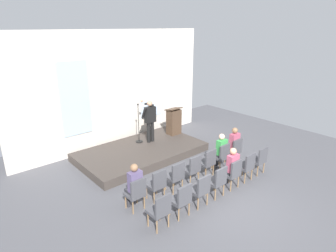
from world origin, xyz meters
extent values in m
plane|color=#4C4C51|center=(0.00, 0.00, 0.00)|extent=(14.82, 14.82, 0.00)
cube|color=silver|center=(0.00, 5.70, 2.25)|extent=(8.47, 0.10, 4.50)
cube|color=silver|center=(-1.69, 5.64, 2.16)|extent=(1.11, 0.04, 2.66)
cube|color=silver|center=(-0.99, 5.65, 2.25)|extent=(0.20, 0.08, 4.50)
cube|color=silver|center=(1.69, 5.64, 2.16)|extent=(1.11, 0.04, 2.66)
cube|color=silver|center=(2.40, 5.65, 2.25)|extent=(0.20, 0.08, 4.50)
cube|color=#3F3833|center=(0.00, 4.09, 0.15)|extent=(4.58, 2.62, 0.29)
cylinder|color=black|center=(0.58, 4.38, 0.70)|extent=(0.14, 0.14, 0.81)
cylinder|color=black|center=(0.76, 4.38, 0.70)|extent=(0.14, 0.14, 0.81)
cube|color=black|center=(0.67, 4.38, 1.41)|extent=(0.42, 0.22, 0.61)
cube|color=#26663F|center=(0.67, 4.50, 1.48)|extent=(0.06, 0.01, 0.36)
sphere|color=tan|center=(0.67, 4.39, 1.84)|extent=(0.21, 0.21, 0.21)
cylinder|color=black|center=(0.43, 4.46, 1.49)|extent=(0.09, 0.28, 0.45)
cylinder|color=black|center=(0.82, 4.51, 1.73)|extent=(0.15, 0.36, 0.15)
cylinder|color=black|center=(0.77, 4.64, 1.76)|extent=(0.11, 0.34, 0.15)
sphere|color=tan|center=(0.67, 4.91, 1.84)|extent=(0.10, 0.10, 0.10)
cylinder|color=black|center=(0.31, 4.65, 0.31)|extent=(0.28, 0.28, 0.03)
cylinder|color=black|center=(0.31, 4.65, 1.05)|extent=(0.02, 0.02, 1.45)
sphere|color=#262626|center=(0.31, 4.65, 1.81)|extent=(0.07, 0.07, 0.07)
cube|color=#4C3828|center=(1.94, 4.43, 0.82)|extent=(0.52, 0.40, 1.05)
cube|color=#4C3828|center=(1.94, 4.45, 1.38)|extent=(0.60, 0.48, 0.14)
cylinder|color=olive|center=(-1.90, 1.67, 0.20)|extent=(0.04, 0.04, 0.40)
cylinder|color=olive|center=(-2.26, 1.67, 0.20)|extent=(0.04, 0.04, 0.40)
cylinder|color=olive|center=(-1.90, 1.33, 0.20)|extent=(0.04, 0.04, 0.40)
cylinder|color=olive|center=(-2.26, 1.33, 0.20)|extent=(0.04, 0.04, 0.40)
cube|color=#47474C|center=(-2.08, 1.50, 0.44)|extent=(0.46, 0.44, 0.08)
cube|color=#47474C|center=(-2.08, 1.31, 0.71)|extent=(0.46, 0.06, 0.46)
cylinder|color=#2D2D33|center=(-2.17, 1.68, 0.22)|extent=(0.10, 0.10, 0.44)
cylinder|color=#2D2D33|center=(-1.99, 1.68, 0.22)|extent=(0.10, 0.10, 0.44)
cube|color=#2D2D33|center=(-2.08, 1.56, 0.50)|extent=(0.34, 0.36, 0.12)
cube|color=#594C72|center=(-2.08, 1.45, 0.84)|extent=(0.36, 0.20, 0.56)
sphere|color=#8C6647|center=(-2.08, 1.47, 1.23)|extent=(0.20, 0.20, 0.20)
cylinder|color=olive|center=(-1.21, 1.67, 0.20)|extent=(0.04, 0.04, 0.40)
cylinder|color=olive|center=(-1.57, 1.67, 0.20)|extent=(0.04, 0.04, 0.40)
cylinder|color=olive|center=(-1.21, 1.33, 0.20)|extent=(0.04, 0.04, 0.40)
cylinder|color=olive|center=(-1.57, 1.33, 0.20)|extent=(0.04, 0.04, 0.40)
cube|color=#47474C|center=(-1.39, 1.50, 0.44)|extent=(0.46, 0.44, 0.08)
cube|color=#47474C|center=(-1.39, 1.31, 0.71)|extent=(0.46, 0.06, 0.46)
cylinder|color=olive|center=(-0.51, 1.67, 0.20)|extent=(0.04, 0.04, 0.40)
cylinder|color=olive|center=(-0.87, 1.67, 0.20)|extent=(0.04, 0.04, 0.40)
cylinder|color=olive|center=(-0.51, 1.33, 0.20)|extent=(0.04, 0.04, 0.40)
cylinder|color=olive|center=(-0.87, 1.33, 0.20)|extent=(0.04, 0.04, 0.40)
cube|color=#47474C|center=(-0.69, 1.50, 0.44)|extent=(0.46, 0.44, 0.08)
cube|color=#47474C|center=(-0.69, 1.31, 0.71)|extent=(0.46, 0.06, 0.46)
cylinder|color=olive|center=(0.18, 1.67, 0.20)|extent=(0.04, 0.04, 0.40)
cylinder|color=olive|center=(-0.18, 1.67, 0.20)|extent=(0.04, 0.04, 0.40)
cylinder|color=olive|center=(0.18, 1.33, 0.20)|extent=(0.04, 0.04, 0.40)
cylinder|color=olive|center=(-0.18, 1.33, 0.20)|extent=(0.04, 0.04, 0.40)
cube|color=#47474C|center=(0.00, 1.50, 0.44)|extent=(0.46, 0.44, 0.08)
cube|color=#47474C|center=(0.00, 1.31, 0.71)|extent=(0.46, 0.06, 0.46)
cylinder|color=olive|center=(0.87, 1.67, 0.20)|extent=(0.04, 0.04, 0.40)
cylinder|color=olive|center=(0.51, 1.67, 0.20)|extent=(0.04, 0.04, 0.40)
cylinder|color=olive|center=(0.87, 1.33, 0.20)|extent=(0.04, 0.04, 0.40)
cylinder|color=olive|center=(0.51, 1.33, 0.20)|extent=(0.04, 0.04, 0.40)
cube|color=#47474C|center=(0.69, 1.50, 0.44)|extent=(0.46, 0.44, 0.08)
cube|color=#47474C|center=(0.69, 1.31, 0.71)|extent=(0.46, 0.06, 0.46)
cylinder|color=olive|center=(1.57, 1.67, 0.20)|extent=(0.04, 0.04, 0.40)
cylinder|color=olive|center=(1.21, 1.67, 0.20)|extent=(0.04, 0.04, 0.40)
cylinder|color=olive|center=(1.57, 1.33, 0.20)|extent=(0.04, 0.04, 0.40)
cylinder|color=olive|center=(1.21, 1.33, 0.20)|extent=(0.04, 0.04, 0.40)
cube|color=#47474C|center=(1.39, 1.50, 0.44)|extent=(0.46, 0.44, 0.08)
cube|color=#47474C|center=(1.39, 1.31, 0.71)|extent=(0.46, 0.06, 0.46)
cylinder|color=#2D2D33|center=(1.30, 1.68, 0.22)|extent=(0.10, 0.10, 0.44)
cylinder|color=#2D2D33|center=(1.48, 1.68, 0.22)|extent=(0.10, 0.10, 0.44)
cube|color=#2D2D33|center=(1.39, 1.56, 0.50)|extent=(0.34, 0.36, 0.12)
cube|color=green|center=(1.39, 1.45, 0.81)|extent=(0.36, 0.20, 0.51)
sphere|color=beige|center=(1.39, 1.47, 1.18)|extent=(0.20, 0.20, 0.20)
cylinder|color=olive|center=(2.26, 1.67, 0.20)|extent=(0.04, 0.04, 0.40)
cylinder|color=olive|center=(1.90, 1.67, 0.20)|extent=(0.04, 0.04, 0.40)
cylinder|color=olive|center=(2.26, 1.33, 0.20)|extent=(0.04, 0.04, 0.40)
cylinder|color=olive|center=(1.90, 1.33, 0.20)|extent=(0.04, 0.04, 0.40)
cube|color=#47474C|center=(2.08, 1.50, 0.44)|extent=(0.46, 0.44, 0.08)
cube|color=#47474C|center=(2.08, 1.31, 0.71)|extent=(0.46, 0.06, 0.46)
cylinder|color=#2D2D33|center=(1.99, 1.68, 0.22)|extent=(0.10, 0.10, 0.44)
cylinder|color=#2D2D33|center=(2.17, 1.68, 0.22)|extent=(0.10, 0.10, 0.44)
cube|color=#2D2D33|center=(2.08, 1.56, 0.50)|extent=(0.34, 0.36, 0.12)
cube|color=#B24C66|center=(2.08, 1.45, 0.84)|extent=(0.36, 0.20, 0.56)
sphere|color=#8C6647|center=(2.08, 1.47, 1.23)|extent=(0.20, 0.20, 0.20)
cylinder|color=olive|center=(-1.90, 0.68, 0.20)|extent=(0.04, 0.04, 0.40)
cylinder|color=olive|center=(-2.26, 0.68, 0.20)|extent=(0.04, 0.04, 0.40)
cylinder|color=olive|center=(-1.90, 0.34, 0.20)|extent=(0.04, 0.04, 0.40)
cylinder|color=olive|center=(-2.26, 0.34, 0.20)|extent=(0.04, 0.04, 0.40)
cube|color=#47474C|center=(-2.08, 0.51, 0.44)|extent=(0.46, 0.44, 0.08)
cube|color=#47474C|center=(-2.08, 0.32, 0.71)|extent=(0.46, 0.06, 0.46)
cylinder|color=olive|center=(-1.21, 0.68, 0.20)|extent=(0.04, 0.04, 0.40)
cylinder|color=olive|center=(-1.57, 0.68, 0.20)|extent=(0.04, 0.04, 0.40)
cylinder|color=olive|center=(-1.21, 0.34, 0.20)|extent=(0.04, 0.04, 0.40)
cylinder|color=olive|center=(-1.57, 0.34, 0.20)|extent=(0.04, 0.04, 0.40)
cube|color=#47474C|center=(-1.39, 0.51, 0.44)|extent=(0.46, 0.44, 0.08)
cube|color=#47474C|center=(-1.39, 0.32, 0.71)|extent=(0.46, 0.06, 0.46)
cylinder|color=olive|center=(-0.51, 0.68, 0.20)|extent=(0.04, 0.04, 0.40)
cylinder|color=olive|center=(-0.87, 0.68, 0.20)|extent=(0.04, 0.04, 0.40)
cylinder|color=olive|center=(-0.51, 0.34, 0.20)|extent=(0.04, 0.04, 0.40)
cylinder|color=olive|center=(-0.87, 0.34, 0.20)|extent=(0.04, 0.04, 0.40)
cube|color=#47474C|center=(-0.69, 0.51, 0.44)|extent=(0.46, 0.44, 0.08)
cube|color=#47474C|center=(-0.69, 0.32, 0.71)|extent=(0.46, 0.06, 0.46)
cylinder|color=olive|center=(0.18, 0.68, 0.20)|extent=(0.04, 0.04, 0.40)
cylinder|color=olive|center=(-0.18, 0.68, 0.20)|extent=(0.04, 0.04, 0.40)
cylinder|color=olive|center=(0.18, 0.34, 0.20)|extent=(0.04, 0.04, 0.40)
cylinder|color=olive|center=(-0.18, 0.34, 0.20)|extent=(0.04, 0.04, 0.40)
cube|color=#47474C|center=(0.00, 0.51, 0.44)|extent=(0.46, 0.44, 0.08)
cube|color=#47474C|center=(0.00, 0.32, 0.71)|extent=(0.46, 0.06, 0.46)
cylinder|color=olive|center=(0.87, 0.68, 0.20)|extent=(0.04, 0.04, 0.40)
cylinder|color=olive|center=(0.51, 0.68, 0.20)|extent=(0.04, 0.04, 0.40)
cylinder|color=olive|center=(0.87, 0.34, 0.20)|extent=(0.04, 0.04, 0.40)
cylinder|color=olive|center=(0.51, 0.34, 0.20)|extent=(0.04, 0.04, 0.40)
cube|color=#47474C|center=(0.69, 0.51, 0.44)|extent=(0.46, 0.44, 0.08)
cube|color=#47474C|center=(0.69, 0.32, 0.71)|extent=(0.46, 0.06, 0.46)
cylinder|color=#2D2D33|center=(0.60, 0.69, 0.22)|extent=(0.10, 0.10, 0.44)
cylinder|color=#2D2D33|center=(0.78, 0.69, 0.22)|extent=(0.10, 0.10, 0.44)
cube|color=#2D2D33|center=(0.69, 0.57, 0.50)|extent=(0.34, 0.36, 0.12)
cube|color=#B24C66|center=(0.69, 0.46, 0.82)|extent=(0.36, 0.20, 0.53)
sphere|color=tan|center=(0.69, 0.48, 1.20)|extent=(0.20, 0.20, 0.20)
cylinder|color=olive|center=(1.57, 0.68, 0.20)|extent=(0.04, 0.04, 0.40)
cylinder|color=olive|center=(1.21, 0.68, 0.20)|extent=(0.04, 0.04, 0.40)
cylinder|color=olive|center=(1.57, 0.34, 0.20)|extent=(0.04, 0.04, 0.40)
cylinder|color=olive|center=(1.21, 0.34, 0.20)|extent=(0.04, 0.04, 0.40)
cube|color=#47474C|center=(1.39, 0.51, 0.44)|extent=(0.46, 0.44, 0.08)
cube|color=#47474C|center=(1.39, 0.32, 0.71)|extent=(0.46, 0.06, 0.46)
cylinder|color=olive|center=(2.26, 0.68, 0.20)|extent=(0.04, 0.04, 0.40)
cylinder|color=olive|center=(1.90, 0.68, 0.20)|extent=(0.04, 0.04, 0.40)
cylinder|color=olive|center=(2.26, 0.34, 0.20)|extent=(0.04, 0.04, 0.40)
cylinder|color=olive|center=(1.90, 0.34, 0.20)|extent=(0.04, 0.04, 0.40)
cube|color=#47474C|center=(2.08, 0.51, 0.44)|extent=(0.46, 0.44, 0.08)
cube|color=#47474C|center=(2.08, 0.32, 0.71)|extent=(0.46, 0.06, 0.46)
camera|label=1|loc=(-5.71, -4.04, 4.63)|focal=30.86mm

